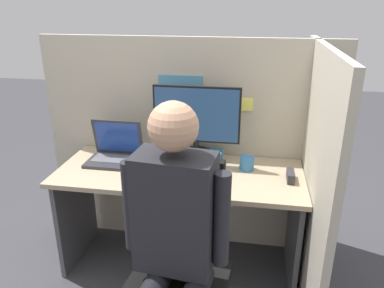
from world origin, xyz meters
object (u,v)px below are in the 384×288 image
object	(u,v)px
monitor	(197,118)
paper_box	(196,158)
person	(174,236)
laptop	(115,153)
stapler	(291,176)
carrot_toy	(157,176)
coffee_mug	(247,163)
office_chair	(178,261)

from	to	relation	value
monitor	paper_box	bearing A→B (deg)	-90.00
paper_box	person	xyz separation A→B (m)	(0.05, -0.93, 0.04)
paper_box	laptop	size ratio (longest dim) A/B	0.97
monitor	stapler	distance (m)	0.67
monitor	laptop	xyz separation A→B (m)	(-0.54, -0.06, -0.26)
monitor	stapler	bearing A→B (deg)	-15.08
carrot_toy	person	size ratio (longest dim) A/B	0.11
stapler	carrot_toy	size ratio (longest dim) A/B	0.86
coffee_mug	office_chair	bearing A→B (deg)	-112.39
person	coffee_mug	distance (m)	0.92
office_chair	coffee_mug	bearing A→B (deg)	67.61
laptop	person	world-z (taller)	person
person	laptop	bearing A→B (deg)	124.04
paper_box	laptop	xyz separation A→B (m)	(-0.54, -0.05, 0.02)
paper_box	office_chair	xyz separation A→B (m)	(0.03, -0.77, -0.22)
carrot_toy	coffee_mug	xyz separation A→B (m)	(0.52, 0.23, 0.02)
paper_box	office_chair	bearing A→B (deg)	-87.45
paper_box	person	bearing A→B (deg)	-86.84
monitor	laptop	world-z (taller)	monitor
monitor	laptop	size ratio (longest dim) A/B	1.63
paper_box	office_chair	size ratio (longest dim) A/B	0.32
paper_box	coffee_mug	size ratio (longest dim) A/B	3.64
paper_box	monitor	distance (m)	0.27
laptop	office_chair	distance (m)	0.94
paper_box	monitor	xyz separation A→B (m)	(-0.00, 0.00, 0.27)
office_chair	carrot_toy	bearing A→B (deg)	114.85
stapler	coffee_mug	xyz separation A→B (m)	(-0.26, 0.11, 0.01)
laptop	office_chair	xyz separation A→B (m)	(0.57, -0.71, -0.23)
person	coffee_mug	world-z (taller)	person
carrot_toy	office_chair	xyz separation A→B (m)	(0.23, -0.49, -0.20)
paper_box	coffee_mug	world-z (taller)	coffee_mug
monitor	person	size ratio (longest dim) A/B	0.41
laptop	person	size ratio (longest dim) A/B	0.25
person	office_chair	bearing A→B (deg)	96.05
stapler	carrot_toy	bearing A→B (deg)	-171.16
stapler	carrot_toy	distance (m)	0.79
person	paper_box	bearing A→B (deg)	93.16
office_chair	coffee_mug	world-z (taller)	office_chair
monitor	stapler	xyz separation A→B (m)	(0.59, -0.16, -0.28)
monitor	coffee_mug	size ratio (longest dim) A/B	6.16
paper_box	stapler	bearing A→B (deg)	-14.83
office_chair	coffee_mug	distance (m)	0.81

